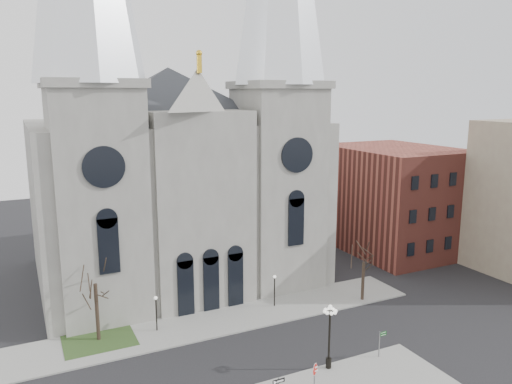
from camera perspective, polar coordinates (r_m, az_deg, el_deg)
name	(u,v)px	position (r m, az deg, el deg)	size (l,w,h in m)	color
ground	(276,380)	(40.05, 2.24, -20.67)	(160.00, 160.00, 0.00)	black
sidewalk_far	(221,320)	(48.79, -4.04, -14.40)	(40.00, 6.00, 0.14)	gray
grass_patch	(99,340)	(47.21, -17.51, -15.83)	(6.00, 5.00, 0.18)	#2E4B20
cathedral	(178,118)	(55.26, -8.95, 8.32)	(33.00, 26.66, 54.00)	gray
bg_building_brick	(393,198)	(70.89, 15.43, -0.69)	(14.00, 18.00, 14.00)	brown
tree_left	(95,280)	(45.02, -17.93, -9.57)	(3.20, 3.20, 7.50)	black
tree_right	(364,259)	(52.57, 12.23, -7.54)	(3.20, 3.20, 6.00)	black
ped_lamp_left	(156,307)	(46.62, -11.35, -12.82)	(0.32, 0.32, 3.26)	black
ped_lamp_right	(275,285)	(50.61, 2.13, -10.61)	(0.32, 0.32, 3.26)	black
stop_sign	(315,373)	(37.34, 6.70, -19.82)	(0.89, 0.27, 2.53)	slate
globe_lamp	(330,329)	(40.03, 8.41, -15.18)	(1.48, 1.48, 5.23)	black
street_name_sign	(380,342)	(43.22, 14.01, -16.26)	(0.70, 0.09, 2.20)	slate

